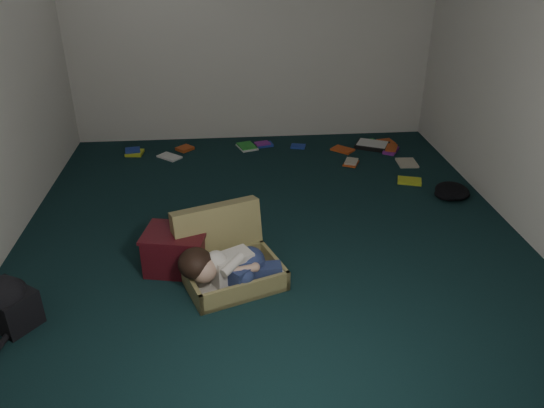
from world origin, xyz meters
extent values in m
plane|color=black|center=(0.00, 0.00, 0.00)|extent=(4.50, 4.50, 0.00)
plane|color=white|center=(0.00, 2.25, 1.30)|extent=(4.50, 0.00, 4.50)
plane|color=white|center=(0.00, -2.25, 1.30)|extent=(4.50, 0.00, 4.50)
cube|color=#8F854F|center=(-0.31, -0.65, 0.07)|extent=(0.76, 0.65, 0.15)
cube|color=silver|center=(-0.31, -0.65, 0.04)|extent=(0.69, 0.58, 0.02)
cube|color=#8F854F|center=(-0.41, -0.37, 0.23)|extent=(0.67, 0.40, 0.47)
cube|color=silver|center=(-0.32, -0.68, 0.16)|extent=(0.32, 0.27, 0.20)
sphere|color=tan|center=(-0.50, -0.77, 0.21)|extent=(0.17, 0.17, 0.17)
ellipsoid|color=black|center=(-0.56, -0.74, 0.24)|extent=(0.23, 0.24, 0.20)
ellipsoid|color=navy|center=(-0.19, -0.62, 0.16)|extent=(0.21, 0.24, 0.20)
cube|color=navy|center=(-0.23, -0.74, 0.15)|extent=(0.26, 0.25, 0.13)
cube|color=navy|center=(-0.10, -0.70, 0.13)|extent=(0.22, 0.12, 0.10)
sphere|color=white|center=(-0.02, -0.65, 0.11)|extent=(0.10, 0.10, 0.10)
sphere|color=white|center=(0.00, -0.71, 0.10)|extent=(0.09, 0.09, 0.09)
cylinder|color=tan|center=(-0.24, -0.77, 0.20)|extent=(0.18, 0.11, 0.06)
cube|color=#440D14|center=(-0.71, -0.42, 0.14)|extent=(0.48, 0.41, 0.28)
cube|color=#440D14|center=(-0.71, -0.42, 0.29)|extent=(0.50, 0.43, 0.02)
cube|color=black|center=(1.31, 1.80, 0.02)|extent=(0.44, 0.39, 0.04)
cube|color=white|center=(1.31, 1.80, 0.05)|extent=(0.39, 0.35, 0.01)
cube|color=#C1D124|center=(-1.32, 1.83, 0.01)|extent=(0.20, 0.15, 0.02)
cube|color=#BA4618|center=(-0.78, 1.90, 0.01)|extent=(0.25, 0.24, 0.02)
cube|color=white|center=(-0.09, 1.90, 0.01)|extent=(0.20, 0.23, 0.02)
cube|color=#1C359A|center=(0.48, 1.87, 0.01)|extent=(0.21, 0.24, 0.02)
cube|color=#C54517|center=(0.96, 1.72, 0.01)|extent=(0.24, 0.23, 0.02)
cube|color=green|center=(1.31, 1.95, 0.01)|extent=(0.21, 0.16, 0.02)
cube|color=#7E238E|center=(1.48, 1.64, 0.01)|extent=(0.24, 0.24, 0.02)
cube|color=beige|center=(1.55, 1.30, 0.01)|extent=(0.18, 0.22, 0.02)
cube|color=#C1D124|center=(1.43, 0.85, 0.01)|extent=(0.22, 0.24, 0.02)
cube|color=#BA4618|center=(1.50, 1.92, 0.01)|extent=(0.24, 0.22, 0.02)
cube|color=white|center=(-0.94, 1.69, 0.01)|extent=(0.22, 0.18, 0.02)
cube|color=#1C359A|center=(0.11, 1.95, 0.01)|extent=(0.24, 0.24, 0.02)
cube|color=#C54517|center=(0.97, 1.34, 0.01)|extent=(0.17, 0.21, 0.02)
camera|label=1|loc=(-0.32, -3.66, 2.19)|focal=35.00mm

